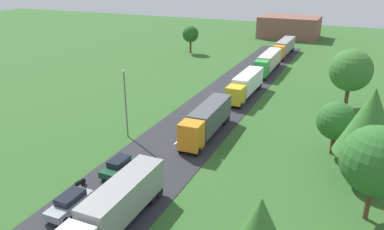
# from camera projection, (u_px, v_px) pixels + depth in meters

# --- Properties ---
(road) EXTENTS (10.00, 140.00, 0.06)m
(road) POSITION_uv_depth(u_px,v_px,m) (147.00, 169.00, 39.37)
(road) COLOR #2B2B30
(road) RESTS_ON ground
(lane_marking_centre) EXTENTS (0.16, 119.98, 0.01)m
(lane_marking_centre) POSITION_uv_depth(u_px,v_px,m) (128.00, 186.00, 36.42)
(lane_marking_centre) COLOR white
(lane_marking_centre) RESTS_ON road
(truck_lead) EXTENTS (2.54, 12.37, 3.56)m
(truck_lead) POSITION_uv_depth(u_px,v_px,m) (115.00, 207.00, 29.81)
(truck_lead) COLOR white
(truck_lead) RESTS_ON road
(truck_second) EXTENTS (2.73, 12.22, 3.64)m
(truck_second) POSITION_uv_depth(u_px,v_px,m) (207.00, 119.00, 46.55)
(truck_second) COLOR orange
(truck_second) RESTS_ON road
(truck_third) EXTENTS (2.61, 12.65, 3.58)m
(truck_third) POSITION_uv_depth(u_px,v_px,m) (246.00, 84.00, 60.75)
(truck_third) COLOR yellow
(truck_third) RESTS_ON road
(truck_fourth) EXTENTS (2.60, 13.87, 3.61)m
(truck_fourth) POSITION_uv_depth(u_px,v_px,m) (268.00, 61.00, 75.16)
(truck_fourth) COLOR green
(truck_fourth) RESTS_ON road
(truck_fifth) EXTENTS (2.65, 13.79, 3.46)m
(truck_fifth) POSITION_uv_depth(u_px,v_px,m) (284.00, 47.00, 89.29)
(truck_fifth) COLOR orange
(truck_fifth) RESTS_ON road
(car_second) EXTENTS (1.77, 4.52, 1.58)m
(car_second) POSITION_uv_depth(u_px,v_px,m) (70.00, 203.00, 32.38)
(car_second) COLOR #8C939E
(car_second) RESTS_ON road
(car_third) EXTENTS (1.82, 4.22, 1.54)m
(car_third) POSITION_uv_depth(u_px,v_px,m) (118.00, 166.00, 38.39)
(car_third) COLOR #19472D
(car_third) RESTS_ON road
(motorcycle_courier) EXTENTS (0.28, 1.94, 0.91)m
(motorcycle_courier) POSITION_uv_depth(u_px,v_px,m) (78.00, 184.00, 35.83)
(motorcycle_courier) COLOR black
(motorcycle_courier) RESTS_ON road
(lamppost_second) EXTENTS (0.36, 0.36, 8.58)m
(lamppost_second) POSITION_uv_depth(u_px,v_px,m) (125.00, 100.00, 45.26)
(lamppost_second) COLOR slate
(lamppost_second) RESTS_ON ground
(tree_oak) EXTENTS (5.66, 5.66, 8.31)m
(tree_oak) POSITION_uv_depth(u_px,v_px,m) (376.00, 161.00, 29.79)
(tree_oak) COLOR #513823
(tree_oak) RESTS_ON ground
(tree_maple) EXTENTS (3.89, 3.89, 6.55)m
(tree_maple) POSITION_uv_depth(u_px,v_px,m) (191.00, 34.00, 90.62)
(tree_maple) COLOR #513823
(tree_maple) RESTS_ON ground
(tree_pine) EXTENTS (4.26, 4.26, 6.13)m
(tree_pine) POSITION_uv_depth(u_px,v_px,m) (336.00, 121.00, 41.36)
(tree_pine) COLOR #513823
(tree_pine) RESTS_ON ground
(tree_elm) EXTENTS (6.13, 6.13, 8.74)m
(tree_elm) POSITION_uv_depth(u_px,v_px,m) (351.00, 70.00, 54.84)
(tree_elm) COLOR #513823
(tree_elm) RESTS_ON ground
(tree_ash) EXTENTS (5.99, 5.99, 9.63)m
(tree_ash) POSITION_uv_depth(u_px,v_px,m) (370.00, 122.00, 34.98)
(tree_ash) COLOR #513823
(tree_ash) RESTS_ON ground
(distant_building) EXTENTS (16.81, 12.25, 6.09)m
(distant_building) POSITION_uv_depth(u_px,v_px,m) (289.00, 27.00, 111.58)
(distant_building) COLOR brown
(distant_building) RESTS_ON ground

